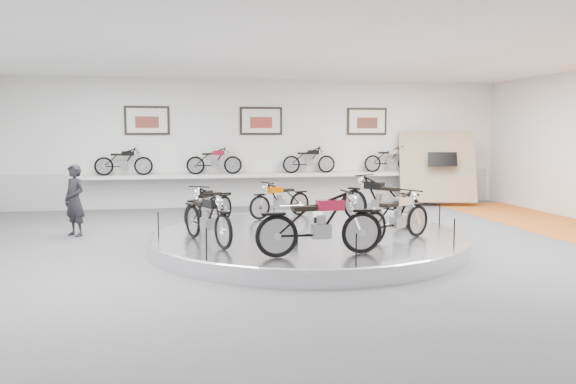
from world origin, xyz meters
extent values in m
plane|color=#515154|center=(0.00, 0.00, 0.00)|extent=(16.00, 16.00, 0.00)
plane|color=white|center=(0.00, 0.00, 4.00)|extent=(16.00, 16.00, 0.00)
plane|color=white|center=(0.00, 7.00, 2.00)|extent=(16.00, 0.00, 16.00)
plane|color=white|center=(0.00, -7.00, 2.00)|extent=(16.00, 0.00, 16.00)
cube|color=#BCBCBA|center=(0.00, 6.98, 0.55)|extent=(15.68, 0.04, 1.10)
cylinder|color=silver|center=(0.00, 0.30, 0.15)|extent=(6.40, 6.40, 0.30)
torus|color=#B2B2BA|center=(0.00, 0.30, 0.27)|extent=(6.40, 6.40, 0.10)
cube|color=silver|center=(0.00, 6.70, 1.00)|extent=(11.00, 0.55, 0.10)
cube|color=silver|center=(-3.50, 6.96, 2.70)|extent=(1.35, 0.06, 0.88)
cube|color=silver|center=(0.00, 6.96, 2.70)|extent=(1.35, 0.06, 0.88)
cube|color=silver|center=(3.50, 6.96, 2.70)|extent=(1.35, 0.06, 0.88)
cube|color=tan|center=(5.60, 6.10, 1.25)|extent=(2.56, 1.52, 2.30)
imported|color=black|center=(-4.87, 2.48, 0.81)|extent=(0.70, 0.69, 1.62)
camera|label=1|loc=(-2.47, -10.73, 2.32)|focal=35.00mm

